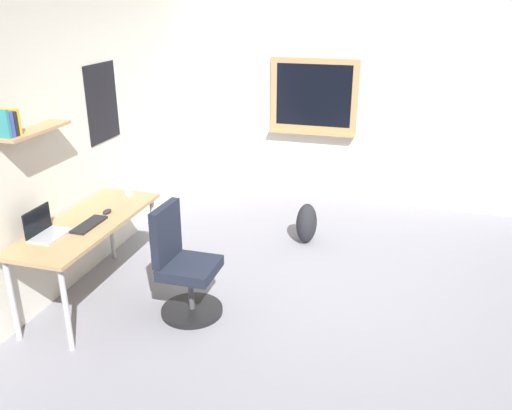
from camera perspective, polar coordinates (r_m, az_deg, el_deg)
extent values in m
plane|color=gray|center=(4.91, 8.80, -9.49)|extent=(5.20, 5.20, 0.00)
cube|color=silver|center=(5.24, -18.06, 7.16)|extent=(5.00, 0.10, 2.60)
cube|color=tan|center=(4.44, -22.75, 7.39)|extent=(0.68, 0.20, 0.02)
cube|color=black|center=(5.39, -16.17, 10.49)|extent=(0.52, 0.01, 0.74)
cube|color=teal|center=(4.21, -25.70, 7.85)|extent=(0.03, 0.14, 0.20)
cube|color=#3851B2|center=(4.24, -25.37, 7.84)|extent=(0.03, 0.14, 0.19)
cube|color=black|center=(4.27, -25.02, 7.94)|extent=(0.03, 0.14, 0.18)
cube|color=gold|center=(4.29, -24.74, 8.14)|extent=(0.02, 0.14, 0.19)
cube|color=silver|center=(6.76, 12.41, 10.81)|extent=(0.10, 5.00, 2.60)
cube|color=tan|center=(6.78, 6.22, 11.63)|extent=(0.04, 1.10, 0.90)
cube|color=black|center=(6.76, 6.19, 11.61)|extent=(0.01, 0.94, 0.76)
cube|color=tan|center=(6.83, 5.99, 7.73)|extent=(0.12, 1.10, 0.03)
cube|color=tan|center=(4.71, -17.69, -1.83)|extent=(1.55, 0.59, 0.03)
cylinder|color=#B7B7BC|center=(4.23, -19.70, -10.52)|extent=(0.04, 0.04, 0.71)
cylinder|color=#B7B7BC|center=(5.30, -10.90, -2.86)|extent=(0.04, 0.04, 0.71)
cylinder|color=#B7B7BC|center=(4.51, -24.69, -9.24)|extent=(0.04, 0.04, 0.71)
cylinder|color=#B7B7BC|center=(5.52, -15.30, -2.23)|extent=(0.04, 0.04, 0.71)
cylinder|color=black|center=(4.63, -6.88, -11.15)|extent=(0.52, 0.52, 0.04)
cylinder|color=#4C4C51|center=(4.53, -6.99, -9.13)|extent=(0.05, 0.05, 0.34)
cube|color=#1E2333|center=(4.43, -7.11, -6.74)|extent=(0.44, 0.44, 0.09)
cube|color=#1E2333|center=(4.39, -9.63, -3.01)|extent=(0.40, 0.09, 0.48)
cube|color=#ADAFB5|center=(4.50, -21.23, -3.06)|extent=(0.31, 0.21, 0.02)
cube|color=black|center=(4.52, -22.43, -1.58)|extent=(0.31, 0.01, 0.21)
cube|color=black|center=(4.60, -17.47, -2.01)|extent=(0.37, 0.13, 0.02)
ellipsoid|color=#262628|center=(4.81, -15.69, -0.66)|extent=(0.10, 0.06, 0.03)
cylinder|color=silver|center=(5.20, -13.52, 1.60)|extent=(0.08, 0.08, 0.09)
ellipsoid|color=#232328|center=(5.76, 5.44, -1.97)|extent=(0.32, 0.22, 0.44)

